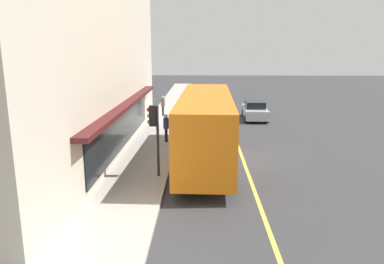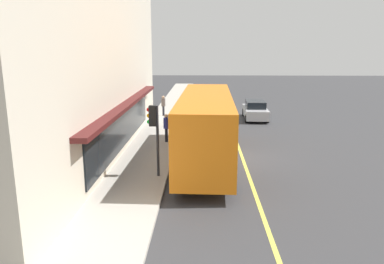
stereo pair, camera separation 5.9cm
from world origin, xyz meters
TOP-DOWN VIEW (x-y plane):
  - ground at (0.00, 0.00)m, footprint 120.00×120.00m
  - sidewalk at (0.00, 5.14)m, footprint 80.00×2.82m
  - lane_centre_stripe at (0.00, 0.00)m, footprint 36.00×0.16m
  - storefront_building at (0.96, 11.74)m, footprint 23.93×11.00m
  - bus at (-0.75, 1.99)m, footprint 11.19×2.82m
  - traffic_light at (-3.31, 4.30)m, footprint 0.30×0.52m
  - car_silver at (11.06, -2.18)m, footprint 4.35×1.97m
  - pedestrian_by_curb at (2.79, 4.38)m, footprint 0.34×0.34m
  - pedestrian_at_corner at (11.57, 5.49)m, footprint 0.34×0.34m

SIDE VIEW (x-z plane):
  - ground at x=0.00m, z-range 0.00..0.00m
  - lane_centre_stripe at x=0.00m, z-range 0.00..0.01m
  - sidewalk at x=0.00m, z-range 0.00..0.15m
  - car_silver at x=11.06m, z-range -0.02..1.50m
  - pedestrian_at_corner at x=11.57m, z-range 0.32..2.03m
  - pedestrian_by_curb at x=2.79m, z-range 0.33..2.05m
  - bus at x=-0.75m, z-range 0.24..3.74m
  - traffic_light at x=-3.31m, z-range 0.93..4.13m
  - storefront_building at x=0.96m, z-range -0.01..13.81m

